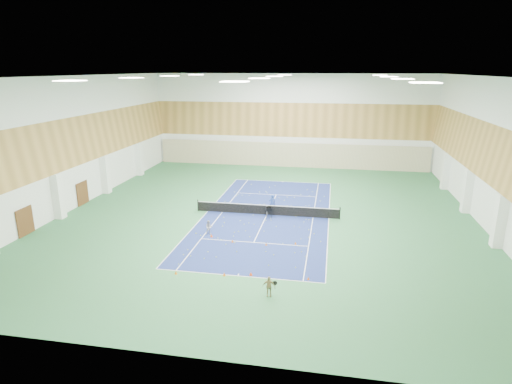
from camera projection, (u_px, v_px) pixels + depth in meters
ground at (267, 215)px, 38.24m from camera, size 40.00×40.00×0.00m
room_shell at (267, 149)px, 36.56m from camera, size 36.00×40.00×12.00m
wood_cladding at (267, 125)px, 36.01m from camera, size 36.00×40.00×8.00m
ceiling_light_grid at (268, 77)px, 34.91m from camera, size 21.40×25.40×0.06m
court_surface at (267, 215)px, 38.24m from camera, size 10.97×23.77×0.01m
tennis_balls_scatter at (267, 214)px, 38.22m from camera, size 10.57×22.77×0.07m
tennis_net at (267, 209)px, 38.08m from camera, size 12.80×0.10×1.10m
back_curtain at (290, 155)px, 56.45m from camera, size 35.40×0.16×3.20m
door_left_a at (25, 221)px, 33.43m from camera, size 0.08×1.80×2.20m
door_left_b at (83, 193)px, 40.99m from camera, size 0.08×1.80×2.20m
coach at (272, 203)px, 39.15m from camera, size 0.61×0.45×1.55m
child_court at (209, 227)px, 33.67m from camera, size 0.66×0.59×1.13m
child_apron at (269, 286)px, 24.50m from camera, size 0.75×0.37×1.23m
ball_cart at (269, 212)px, 37.49m from camera, size 0.65×0.65×0.93m
cone_svc_a at (212, 236)px, 33.20m from camera, size 0.22×0.22×0.24m
cone_svc_b at (232, 241)px, 32.20m from camera, size 0.19×0.19×0.21m
cone_svc_c at (266, 244)px, 31.66m from camera, size 0.19×0.19×0.21m
cone_svc_d at (296, 243)px, 31.82m from camera, size 0.19×0.19×0.21m
cone_base_a at (176, 273)px, 27.24m from camera, size 0.19×0.19×0.21m
cone_base_b at (224, 274)px, 27.01m from camera, size 0.20×0.20×0.22m
cone_base_c at (251, 274)px, 27.06m from camera, size 0.21×0.21×0.24m
cone_base_d at (308, 278)px, 26.52m from camera, size 0.17×0.17×0.19m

